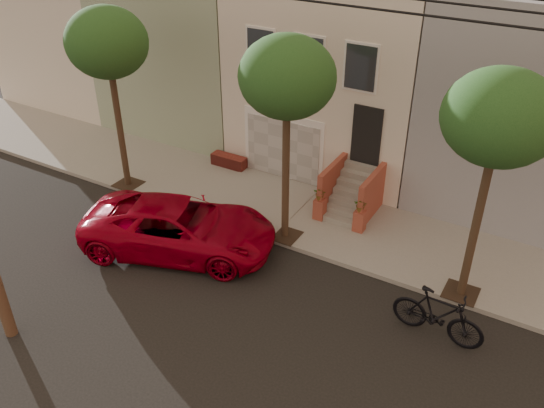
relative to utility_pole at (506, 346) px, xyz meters
The scene contains 9 objects.
ground 10.06m from the utility_pole, 158.20° to the left, with size 90.00×90.00×0.00m, color black.
sidewalk 12.78m from the utility_pole, 133.10° to the left, with size 40.00×3.70×0.15m, color gray.
house_row 16.53m from the utility_pole, 119.07° to the left, with size 33.10×11.70×7.00m.
tree_left 15.25m from the utility_pole, 152.26° to the left, with size 2.70×2.57×6.30m.
tree_mid 9.97m from the utility_pole, 134.59° to the left, with size 2.70×2.57×6.30m.
tree_right 7.26m from the utility_pole, 101.93° to the left, with size 2.70×2.57×6.30m.
utility_pole is the anchor object (origin of this frame).
pickup_truck 11.62m from the utility_pole, 151.99° to the left, with size 2.67×5.79×1.61m, color #9E0016.
motorcycle 7.13m from the utility_pole, 107.69° to the left, with size 0.66×2.33×1.40m, color black.
Camera 1 is at (8.03, -9.07, 10.40)m, focal length 37.69 mm.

